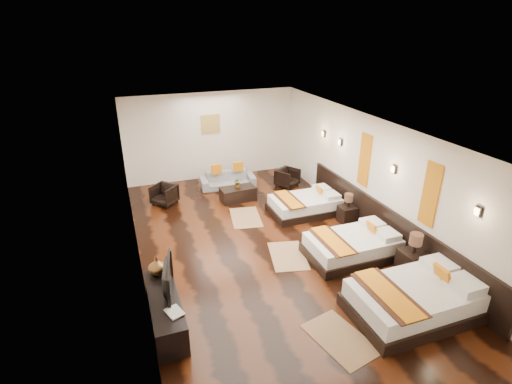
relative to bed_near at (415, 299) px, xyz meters
name	(u,v)px	position (x,y,z in m)	size (l,w,h in m)	color
floor	(264,247)	(-1.70, 3.01, -0.30)	(5.50, 9.50, 0.01)	black
ceiling	(265,128)	(-1.70, 3.01, 2.50)	(5.50, 9.50, 0.01)	white
back_wall	(211,136)	(-1.70, 7.76, 1.10)	(5.50, 0.01, 2.80)	silver
left_wall	(134,211)	(-4.45, 3.01, 1.10)	(0.01, 9.50, 2.80)	silver
right_wall	(371,176)	(1.05, 3.01, 1.10)	(0.01, 9.50, 2.80)	silver
headboard_panel	(386,226)	(1.01, 2.21, 0.15)	(0.08, 6.60, 0.90)	black
bed_near	(415,299)	(0.00, 0.00, 0.00)	(2.26, 1.42, 0.86)	black
bed_mid	(353,246)	(0.00, 1.97, -0.04)	(1.99, 1.25, 0.76)	black
bed_far	(305,204)	(-0.01, 4.27, -0.05)	(1.85, 1.16, 0.71)	black
nightstand_a	(412,260)	(0.75, 0.97, 0.04)	(0.48, 0.48, 0.95)	black
nightstand_b	(347,212)	(0.75, 3.40, -0.01)	(0.40, 0.40, 0.80)	black
jute_mat_near	(340,339)	(-1.57, -0.11, -0.29)	(0.75, 1.20, 0.01)	#916E4A
jute_mat_mid	(288,256)	(-1.34, 2.46, -0.29)	(0.75, 1.20, 0.01)	#916E4A
jute_mat_far	(246,217)	(-1.63, 4.54, -0.29)	(0.75, 1.20, 0.01)	#916E4A
tv_console	(165,310)	(-4.20, 1.27, -0.02)	(0.50, 1.80, 0.55)	black
tv	(164,278)	(-4.15, 1.41, 0.53)	(0.97, 0.13, 0.56)	black
book	(168,315)	(-4.20, 0.77, 0.27)	(0.23, 0.31, 0.03)	black
figurine	(157,266)	(-4.20, 1.97, 0.43)	(0.33, 0.33, 0.34)	brown
sofa	(228,180)	(-1.48, 6.71, -0.05)	(1.69, 0.66, 0.49)	gray
armchair_left	(164,195)	(-3.52, 6.15, -0.01)	(0.61, 0.63, 0.57)	black
armchair_right	(287,178)	(0.30, 6.14, -0.01)	(0.61, 0.63, 0.57)	black
coffee_table	(238,194)	(-1.48, 5.66, -0.10)	(1.00, 0.50, 0.40)	black
table_plant	(238,183)	(-1.47, 5.67, 0.25)	(0.26, 0.22, 0.28)	#2E5F1F
orange_panel_a	(430,195)	(1.03, 1.11, 1.40)	(0.04, 0.40, 1.30)	#D86014
orange_panel_b	(365,160)	(1.03, 3.31, 1.40)	(0.04, 0.40, 1.30)	#D86014
sconce_near	(478,211)	(1.01, 0.01, 1.55)	(0.07, 0.12, 0.18)	black
sconce_mid	(394,169)	(1.01, 2.21, 1.55)	(0.07, 0.12, 0.18)	black
sconce_far	(340,142)	(1.01, 4.41, 1.55)	(0.07, 0.12, 0.18)	black
sconce_lounge	(324,134)	(1.01, 5.31, 1.55)	(0.07, 0.12, 0.18)	black
gold_artwork	(211,124)	(-1.70, 7.74, 1.50)	(0.60, 0.04, 0.60)	#AD873F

